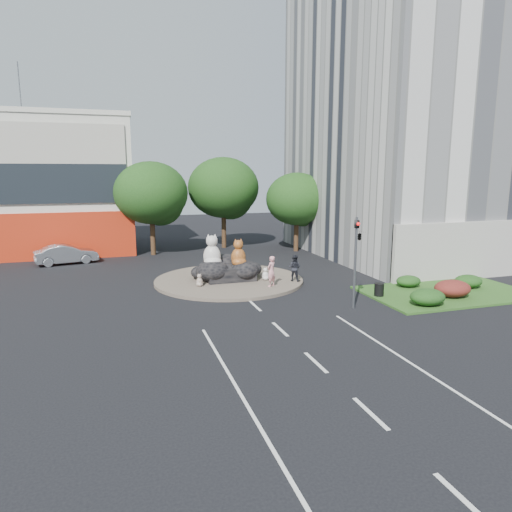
% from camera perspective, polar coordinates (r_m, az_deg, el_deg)
% --- Properties ---
extents(ground, '(120.00, 120.00, 0.00)m').
position_cam_1_polar(ground, '(21.88, 3.04, -9.14)').
color(ground, black).
rests_on(ground, ground).
extents(roundabout_island, '(10.00, 10.00, 0.20)m').
position_cam_1_polar(roundabout_island, '(31.03, -3.40, -3.04)').
color(roundabout_island, brown).
rests_on(roundabout_island, ground).
extents(rock_plinth, '(3.20, 2.60, 0.90)m').
position_cam_1_polar(rock_plinth, '(30.91, -3.41, -2.05)').
color(rock_plinth, black).
rests_on(rock_plinth, roundabout_island).
extents(office_tower, '(20.00, 20.00, 35.00)m').
position_cam_1_polar(office_tower, '(45.73, 21.49, 22.62)').
color(office_tower, silver).
rests_on(office_tower, ground).
extents(grass_verge, '(10.00, 6.00, 0.12)m').
position_cam_1_polar(grass_verge, '(30.33, 22.76, -4.25)').
color(grass_verge, '#2E511B').
rests_on(grass_verge, ground).
extents(tree_left, '(6.46, 6.46, 8.27)m').
position_cam_1_polar(tree_left, '(41.55, -12.88, 7.32)').
color(tree_left, '#382314').
rests_on(tree_left, ground).
extents(tree_mid, '(6.84, 6.84, 8.76)m').
position_cam_1_polar(tree_mid, '(44.60, -4.03, 8.15)').
color(tree_mid, '#382314').
rests_on(tree_mid, ground).
extents(tree_right, '(5.70, 5.70, 7.30)m').
position_cam_1_polar(tree_right, '(42.69, 5.16, 6.79)').
color(tree_right, '#382314').
rests_on(tree_right, ground).
extents(hedge_near_green, '(2.00, 1.60, 0.90)m').
position_cam_1_polar(hedge_near_green, '(26.86, 20.65, -4.82)').
color(hedge_near_green, '#173A12').
rests_on(hedge_near_green, grass_verge).
extents(hedge_red, '(2.20, 1.76, 0.99)m').
position_cam_1_polar(hedge_red, '(29.15, 23.34, -3.74)').
color(hedge_red, '#521516').
rests_on(hedge_red, grass_verge).
extents(hedge_mid_green, '(1.80, 1.44, 0.81)m').
position_cam_1_polar(hedge_mid_green, '(31.89, 25.01, -2.87)').
color(hedge_mid_green, '#173A12').
rests_on(hedge_mid_green, grass_verge).
extents(hedge_back_green, '(1.60, 1.28, 0.72)m').
position_cam_1_polar(hedge_back_green, '(30.70, 18.52, -2.99)').
color(hedge_back_green, '#173A12').
rests_on(hedge_back_green, grass_verge).
extents(traffic_light, '(0.44, 1.24, 5.00)m').
position_cam_1_polar(traffic_light, '(24.89, 12.57, 1.63)').
color(traffic_light, '#595B60').
rests_on(traffic_light, ground).
extents(street_lamp, '(2.34, 0.22, 8.06)m').
position_cam_1_polar(street_lamp, '(33.98, 18.95, 5.20)').
color(street_lamp, '#595B60').
rests_on(street_lamp, ground).
extents(cat_white, '(1.63, 1.51, 2.24)m').
position_cam_1_polar(cat_white, '(30.27, -5.53, 0.68)').
color(cat_white, beige).
rests_on(cat_white, rock_plinth).
extents(cat_tabby, '(1.16, 1.01, 1.89)m').
position_cam_1_polar(cat_tabby, '(30.39, -2.22, 0.43)').
color(cat_tabby, '#B45B25').
rests_on(cat_tabby, rock_plinth).
extents(kitten_calico, '(0.65, 0.63, 0.82)m').
position_cam_1_polar(kitten_calico, '(29.12, -7.09, -2.97)').
color(kitten_calico, silver).
rests_on(kitten_calico, roundabout_island).
extents(kitten_white, '(0.58, 0.52, 0.87)m').
position_cam_1_polar(kitten_white, '(30.57, 1.18, -2.20)').
color(kitten_white, silver).
rests_on(kitten_white, roundabout_island).
extents(pedestrian_pink, '(0.85, 0.80, 1.95)m').
position_cam_1_polar(pedestrian_pink, '(28.75, 1.92, -1.92)').
color(pedestrian_pink, pink).
rests_on(pedestrian_pink, roundabout_island).
extents(pedestrian_dark, '(1.09, 1.07, 1.77)m').
position_cam_1_polar(pedestrian_dark, '(30.27, 4.82, -1.49)').
color(pedestrian_dark, black).
rests_on(pedestrian_dark, roundabout_island).
extents(parked_car, '(5.04, 2.65, 1.58)m').
position_cam_1_polar(parked_car, '(39.90, -22.62, 0.21)').
color(parked_car, '#AEB1B6').
rests_on(parked_car, ground).
extents(litter_bin, '(0.74, 0.74, 0.75)m').
position_cam_1_polar(litter_bin, '(27.95, 15.13, -4.08)').
color(litter_bin, black).
rests_on(litter_bin, grass_verge).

